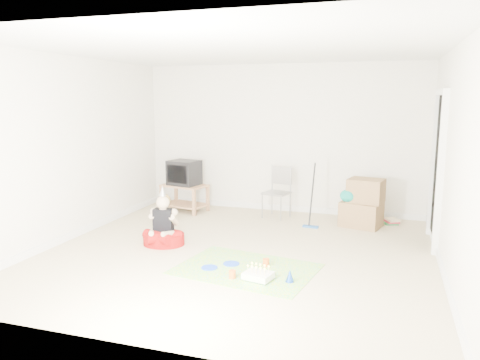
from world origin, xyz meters
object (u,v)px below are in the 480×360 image
(crt_tv, at_px, (184,173))
(tv_stand, at_px, (185,195))
(folding_chair, at_px, (276,193))
(birthday_cake, at_px, (258,276))
(seated_woman, at_px, (164,232))
(cardboard_boxes, at_px, (362,204))

(crt_tv, bearing_deg, tv_stand, -32.23)
(folding_chair, xyz_separation_m, birthday_cake, (0.46, -2.79, -0.38))
(tv_stand, height_order, seated_woman, seated_woman)
(tv_stand, xyz_separation_m, seated_woman, (0.54, -1.90, -0.10))
(tv_stand, xyz_separation_m, folding_chair, (1.68, 0.05, 0.14))
(crt_tv, relative_size, seated_woman, 0.61)
(folding_chair, bearing_deg, crt_tv, -178.43)
(crt_tv, xyz_separation_m, birthday_cake, (2.13, -2.74, -0.66))
(crt_tv, xyz_separation_m, seated_woman, (0.54, -1.90, -0.52))
(birthday_cake, bearing_deg, folding_chair, 99.27)
(crt_tv, height_order, cardboard_boxes, crt_tv)
(tv_stand, bearing_deg, folding_chair, 1.57)
(crt_tv, distance_m, cardboard_boxes, 3.12)
(birthday_cake, bearing_deg, cardboard_boxes, 69.93)
(tv_stand, xyz_separation_m, birthday_cake, (2.13, -2.74, -0.24))
(folding_chair, relative_size, cardboard_boxes, 1.15)
(folding_chair, bearing_deg, birthday_cake, -80.73)
(tv_stand, distance_m, birthday_cake, 3.48)
(cardboard_boxes, relative_size, seated_woman, 0.92)
(tv_stand, bearing_deg, crt_tv, 135.00)
(tv_stand, bearing_deg, cardboard_boxes, -1.76)
(tv_stand, xyz_separation_m, crt_tv, (-0.00, 0.00, 0.42))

